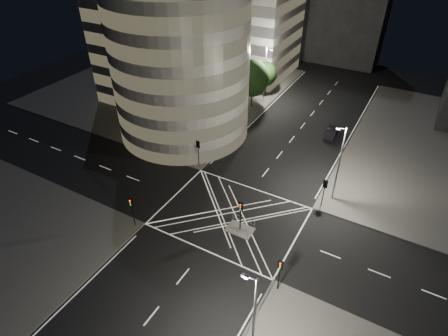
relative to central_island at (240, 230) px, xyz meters
The scene contains 24 objects.
ground 2.50m from the central_island, 143.13° to the left, with size 120.00×120.00×0.00m, color black.
sidewalk_far_left 42.11m from the central_island, 137.41° to the left, with size 42.00×42.00×0.15m, color #4F4C4A.
central_island is the anchor object (origin of this frame).
office_tower_curved 32.93m from the central_island, 138.33° to the left, with size 30.00×29.00×27.20m.
office_block_rear 50.90m from the central_island, 118.89° to the left, with size 24.00×16.00×22.00m, color gray.
building_far_end 60.46m from the central_island, 95.76° to the left, with size 18.00×8.00×18.00m, color black.
tree_a 16.82m from the central_island, 139.97° to the left, with size 3.95×3.95×6.28m.
tree_b 21.27m from the central_island, 127.15° to the left, with size 5.12×5.12×7.75m.
tree_c 26.18m from the central_island, 119.05° to the left, with size 4.08×4.08×7.08m.
tree_d 31.58m from the central_island, 113.68° to the left, with size 5.64×5.64×8.53m.
tree_e 36.91m from the central_island, 109.92° to the left, with size 3.92×3.92×6.22m.
traffic_signal_fl 13.91m from the central_island, 142.46° to the left, with size 0.55×0.22×4.00m.
traffic_signal_nl 12.36m from the central_island, 153.86° to the right, with size 0.55×0.22×4.00m.
traffic_signal_fr 11.10m from the central_island, 50.67° to the left, with size 0.55×0.22×4.00m.
traffic_signal_nr 9.08m from the central_island, 37.93° to the right, with size 0.55×0.22×4.00m.
traffic_signal_island 2.84m from the central_island, ahead, with size 0.55×0.22×4.00m.
street_lamp_left_near 18.52m from the central_island, 130.27° to the left, with size 1.25×0.25×10.00m.
street_lamp_left_far 33.95m from the central_island, 109.95° to the left, with size 1.25×0.25×10.00m.
street_lamp_right_far 13.98m from the central_island, 54.70° to the left, with size 1.25×0.25×10.00m.
street_lamp_right_near 15.54m from the central_island, 59.25° to the right, with size 1.25×0.25×10.00m.
railing_near_right 12.39m from the central_island, 59.39° to the right, with size 0.06×11.70×1.10m, color slate.
railing_island_south 1.10m from the central_island, 90.00° to the right, with size 2.80×0.06×1.10m, color slate.
railing_island_north 1.10m from the central_island, 90.00° to the left, with size 2.80×0.06×1.10m, color slate.
sedan 25.64m from the central_island, 83.18° to the left, with size 1.58×4.52×1.49m, color black.
Camera 1 is at (15.29, -28.80, 30.57)m, focal length 30.00 mm.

